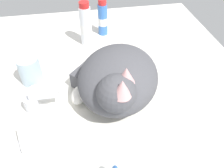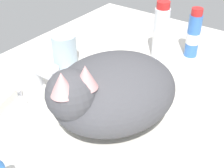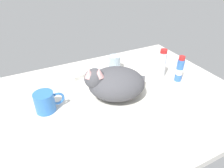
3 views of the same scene
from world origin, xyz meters
TOP-DOWN VIEW (x-y plane):
  - ground_plane at (0.00, 0.00)cm, footprint 110.00×82.50cm
  - sink_basin at (0.00, 0.00)cm, footprint 36.58×36.58cm
  - faucet at (0.00, 21.34)cm, footprint 14.50×8.98cm
  - cat at (-0.64, 0.57)cm, footprint 31.26×27.50cm
  - rinse_cup at (11.00, 23.06)cm, footprint 6.10×6.10cm
  - soap_dish at (-10.54, 21.42)cm, footprint 9.00×6.40cm
  - soap_bar at (-10.54, 21.42)cm, footprint 7.63×6.43cm
  - toothpaste_bottle at (28.39, 5.56)cm, footprint 3.96×3.96cm
  - mouthwash_bottle at (34.14, -1.04)cm, footprint 3.47×3.47cm

SIDE VIEW (x-z plane):
  - ground_plane at x=0.00cm, z-range -3.00..0.00cm
  - sink_basin at x=0.00cm, z-range 0.00..0.91cm
  - soap_dish at x=-10.54cm, z-range 0.00..1.20cm
  - soap_bar at x=-10.54cm, z-range 1.20..3.46cm
  - faucet at x=0.00cm, z-range -0.49..5.53cm
  - rinse_cup at x=11.00cm, z-range 0.00..8.03cm
  - mouthwash_bottle at x=34.14cm, z-range -0.46..12.72cm
  - toothpaste_bottle at x=28.39cm, z-range -0.48..14.71cm
  - cat at x=-0.64cm, z-range -0.20..15.39cm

